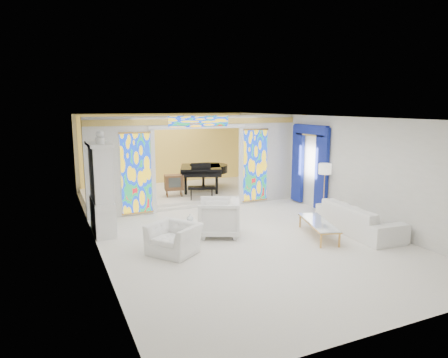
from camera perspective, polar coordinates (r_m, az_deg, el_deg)
name	(u,v)px	position (r m, az deg, el deg)	size (l,w,h in m)	color
floor	(223,224)	(11.40, -0.07, -6.42)	(12.00, 12.00, 0.00)	white
ceiling	(223,117)	(10.92, -0.08, 8.83)	(7.00, 12.00, 0.02)	white
wall_back	(164,150)	(16.67, -8.54, 4.10)	(7.00, 0.02, 3.00)	silver
wall_front	(395,235)	(6.23, 23.25, -7.30)	(7.00, 0.02, 3.00)	silver
wall_left	(92,181)	(10.17, -18.38, -0.33)	(0.02, 12.00, 3.00)	silver
wall_right	(326,164)	(12.88, 14.30, 2.05)	(0.02, 12.00, 3.00)	silver
partition_wall	(198,158)	(12.87, -3.71, 3.03)	(7.00, 0.22, 3.00)	silver
stained_glass_left	(136,173)	(12.27, -12.43, 0.77)	(0.90, 0.04, 2.40)	gold
stained_glass_right	(255,165)	(13.66, 4.47, 1.96)	(0.90, 0.04, 2.40)	gold
stained_glass_transom	(199,121)	(12.67, -3.60, 8.22)	(2.00, 0.04, 0.34)	gold
alcove_platform	(179,193)	(15.10, -6.43, -1.93)	(6.80, 3.80, 0.18)	white
gold_curtain_back	(165,150)	(16.56, -8.42, 4.06)	(6.70, 0.10, 2.90)	gold
chandelier	(184,127)	(14.74, -5.76, 7.44)	(0.48, 0.48, 0.30)	#C79145
blue_drapes	(310,159)	(13.36, 12.12, 2.76)	(0.14, 1.85, 2.65)	navy
china_cabinet	(101,189)	(10.85, -17.13, -1.40)	(0.56, 1.46, 2.72)	white
armchair_left	(174,239)	(9.20, -7.19, -8.46)	(1.05, 0.91, 0.68)	white
armchair_right	(219,217)	(10.30, -0.75, -5.50)	(1.02, 1.05, 0.96)	silver
sofa	(359,218)	(11.15, 18.69, -5.37)	(2.57, 1.01, 0.75)	white
side_table	(190,228)	(9.91, -4.86, -7.01)	(0.47, 0.47, 0.52)	white
vase	(190,218)	(9.83, -4.89, -5.51)	(0.17, 0.17, 0.18)	silver
coffee_table	(318,223)	(10.51, 13.34, -6.13)	(1.06, 1.85, 0.39)	white
floor_lamp	(325,171)	(12.42, 14.21, 1.07)	(0.45, 0.45, 1.59)	#C79145
grand_piano	(204,170)	(14.98, -2.82, 1.30)	(2.34, 2.90, 1.11)	black
tv_console	(174,182)	(14.03, -7.17, -0.49)	(0.71, 0.54, 0.75)	brown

